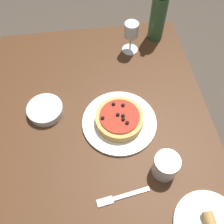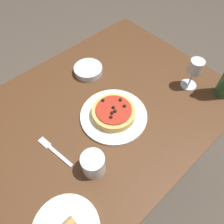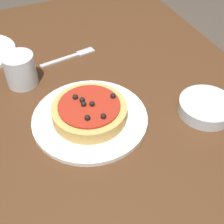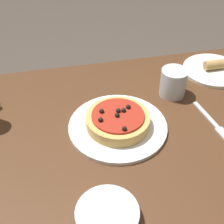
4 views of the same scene
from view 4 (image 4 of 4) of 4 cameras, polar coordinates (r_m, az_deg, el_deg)
The scene contains 7 objects.
dining_table at distance 0.97m, azimuth 5.84°, elevation -9.23°, with size 1.29×0.88×0.76m.
dinner_plate at distance 0.93m, azimuth 1.06°, elevation -2.65°, with size 0.29×0.29×0.01m.
pizza at distance 0.91m, azimuth 1.08°, elevation -1.47°, with size 0.19×0.19×0.05m.
water_cup at distance 1.06m, azimuth 11.15°, elevation 5.31°, with size 0.09×0.09×0.09m.
side_bowl at distance 0.73m, azimuth -0.87°, elevation -18.41°, with size 0.14×0.14×0.03m.
fork at distance 1.00m, azimuth 18.05°, elevation -1.91°, with size 0.05×0.19×0.00m.
side_plate at distance 1.23m, azimuth 18.02°, elevation 7.41°, with size 0.22×0.22×0.05m.
Camera 4 is at (0.23, 0.59, 1.41)m, focal length 50.00 mm.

